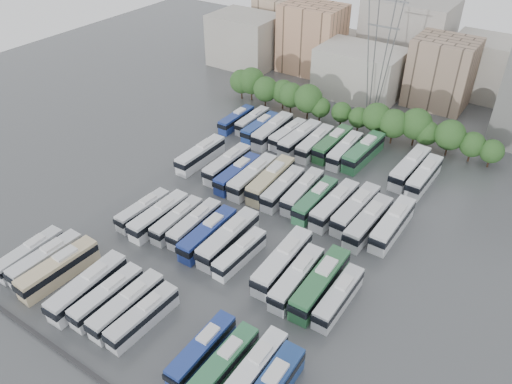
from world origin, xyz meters
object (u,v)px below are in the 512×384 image
Objects in this scene: bus_r3_s5 at (300,138)px; bus_r3_s6 at (315,143)px; bus_r2_s11 at (356,209)px; bus_r0_s1 at (46,259)px; bus_r0_s4 at (88,287)px; bus_r3_s3 at (272,130)px; bus_r0_s10 at (202,350)px; bus_r2_s3 at (227,164)px; bus_r2_s8 at (302,191)px; bus_r3_s13 at (424,176)px; bus_r2_s10 at (335,205)px; bus_r0_s6 at (127,305)px; bus_r1_s7 at (229,238)px; bus_r1_s10 at (283,261)px; bus_r1_s6 at (208,234)px; bus_r0_s5 at (107,296)px; bus_r3_s2 at (260,127)px; bus_r1_s11 at (297,278)px; bus_r0_s7 at (143,316)px; bus_r1_s13 at (339,297)px; bus_r0_s12 at (254,370)px; bus_r0_s11 at (223,365)px; bus_r1_s3 at (159,216)px; bus_r3_s9 at (364,152)px; bus_r1_s12 at (320,283)px; bus_r0_s0 at (30,254)px; bus_r2_s4 at (237,173)px; bus_r1_s5 at (195,224)px; bus_r2_s7 at (283,188)px; bus_r1_s2 at (143,210)px; bus_r3_s7 at (333,143)px; bus_r1_s4 at (177,220)px; electricity_pylon at (382,38)px; bus_r3_s4 at (288,134)px; bus_r3_s1 at (252,120)px; bus_r2_s1 at (201,154)px; bus_r1_s8 at (240,253)px; bus_r3_s0 at (236,119)px; bus_r2_s12 at (368,222)px; bus_r2_s5 at (253,176)px; bus_r0_s2 at (59,269)px; bus_r2_s13 at (392,224)px; bus_r2_s6 at (271,180)px.

bus_r3_s6 is at bearing 3.65° from bus_r3_s5.
bus_r0_s1 is at bearing -129.58° from bus_r2_s11.
bus_r0_s4 is 53.30m from bus_r3_s3.
bus_r0_s10 is (19.69, 0.79, -0.24)m from bus_r0_s4.
bus_r3_s6 is at bearing 137.91° from bus_r2_s11.
bus_r2_s3 is 16.55m from bus_r2_s8.
bus_r2_s10 is at bearing -117.66° from bus_r3_s13.
bus_r2_s3 is at bearing 106.40° from bus_r0_s6.
bus_r2_s8 is at bearing 79.79° from bus_r1_s7.
bus_r1_s6 is at bearing -177.40° from bus_r1_s10.
bus_r0_s5 is 53.81m from bus_r3_s2.
bus_r1_s6 is 16.62m from bus_r1_s11.
bus_r1_s13 is (19.82, 17.41, 0.02)m from bus_r0_s7.
bus_r0_s12 is at bearing -49.79° from bus_r2_s3.
bus_r3_s5 reaches higher than bus_r0_s11.
bus_r3_s9 reaches higher than bus_r1_s3.
bus_r1_s12 reaches higher than bus_r1_s7.
bus_r1_s3 is 0.97× the size of bus_r3_s6.
bus_r0_s0 is 37.91m from bus_r2_s4.
bus_r1_s5 is 0.86× the size of bus_r3_s9.
bus_r2_s7 is 0.98× the size of bus_r2_s8.
bus_r1_s13 is at bearing 3.02° from bus_r1_s2.
bus_r1_s2 is 0.87× the size of bus_r1_s11.
bus_r3_s13 is at bearing -3.19° from bus_r3_s7.
bus_r2_s7 reaches higher than bus_r1_s4.
electricity_pylon reaches higher than bus_r2_s11.
bus_r2_s3 is at bearing -122.42° from bus_r3_s6.
bus_r2_s11 reaches higher than bus_r3_s4.
bus_r0_s1 is at bearing -124.83° from bus_r3_s13.
bus_r1_s3 is at bearing -91.52° from bus_r3_s3.
bus_r1_s6 is at bearing -93.79° from electricity_pylon.
bus_r0_s7 reaches higher than bus_r3_s1.
bus_r0_s11 reaches higher than bus_r0_s0.
bus_r2_s1 is at bearing 132.70° from bus_r0_s11.
bus_r0_s7 is at bearing -98.80° from bus_r1_s8.
bus_r2_s8 is 0.95× the size of bus_r2_s10.
bus_r3_s0 is (-23.11, 53.08, -0.04)m from bus_r0_s7.
bus_r0_s4 is 21.77m from bus_r1_s7.
bus_r1_s6 reaches higher than bus_r0_s12.
bus_r2_s11 is at bearing 90.11° from bus_r0_s11.
bus_r2_s11 is (26.42, 19.75, 0.15)m from bus_r1_s3.
bus_r3_s3 is (-29.82, 17.90, 0.02)m from bus_r2_s12.
bus_r1_s10 reaches higher than bus_r2_s5.
electricity_pylon reaches higher than bus_r0_s2.
bus_r0_s0 is 0.85× the size of bus_r2_s13.
bus_r3_s9 is at bearing 97.92° from bus_r1_s11.
bus_r0_s5 is 0.89× the size of bus_r2_s10.
bus_r2_s5 is at bearing 119.69° from bus_r0_s11.
bus_r2_s6 reaches higher than bus_r0_s0.
bus_r0_s0 is at bearing -150.94° from bus_r1_s10.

